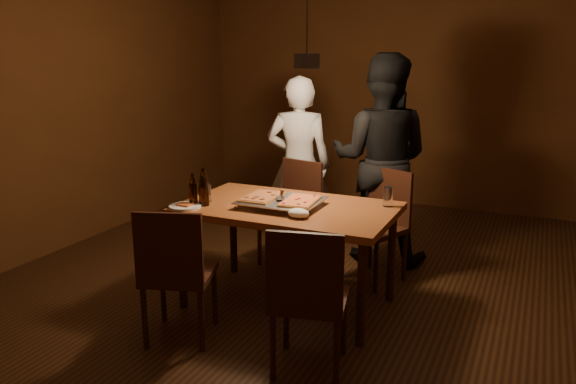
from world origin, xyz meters
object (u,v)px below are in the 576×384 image
at_px(pizza_tray, 281,203).
at_px(diner_white, 299,164).
at_px(dining_table, 288,216).
at_px(chair_near_left, 175,263).
at_px(beer_bottle_a, 193,189).
at_px(beer_bottle_b, 204,187).
at_px(diner_dark, 381,160).
at_px(chair_near_right, 308,288).
at_px(chair_far_right, 381,214).
at_px(plate_slice, 185,206).
at_px(chair_far_left, 295,203).
at_px(pendant_lamp, 307,59).

height_order(pizza_tray, diner_white, diner_white).
relative_size(dining_table, chair_near_left, 2.82).
height_order(beer_bottle_a, diner_white, diner_white).
relative_size(beer_bottle_b, diner_dark, 0.15).
xyz_separation_m(chair_near_right, beer_bottle_b, (-1.04, 0.58, 0.35)).
bearing_deg(chair_far_right, beer_bottle_b, 68.25).
bearing_deg(beer_bottle_a, pizza_tray, 20.99).
height_order(pizza_tray, plate_slice, pizza_tray).
bearing_deg(beer_bottle_b, beer_bottle_a, -164.17).
distance_m(dining_table, chair_far_left, 0.88).
relative_size(chair_far_right, beer_bottle_a, 2.41).
xyz_separation_m(plate_slice, pendant_lamp, (0.70, 0.52, 1.00)).
height_order(chair_far_left, diner_dark, diner_dark).
distance_m(chair_far_left, chair_near_left, 1.62).
bearing_deg(chair_far_right, diner_dark, -48.58).
relative_size(chair_far_right, pizza_tray, 1.01).
relative_size(dining_table, pendant_lamp, 1.36).
bearing_deg(diner_white, beer_bottle_a, 66.38).
distance_m(chair_far_right, chair_near_right, 1.58).
xyz_separation_m(chair_near_left, pendant_lamp, (0.47, 0.99, 1.22)).
distance_m(chair_near_left, beer_bottle_a, 0.68).
relative_size(chair_far_right, chair_near_right, 1.10).
height_order(chair_far_right, diner_dark, diner_dark).
height_order(chair_far_left, pendant_lamp, pendant_lamp).
bearing_deg(diner_dark, beer_bottle_b, 52.58).
bearing_deg(chair_far_left, diner_white, -57.29).
bearing_deg(chair_near_left, chair_near_right, -18.75).
bearing_deg(dining_table, beer_bottle_b, -156.35).
distance_m(beer_bottle_b, diner_dark, 1.68).
distance_m(chair_near_right, diner_white, 2.19).
height_order(chair_near_right, diner_dark, diner_dark).
bearing_deg(plate_slice, diner_dark, 57.38).
bearing_deg(beer_bottle_a, diner_dark, 56.40).
relative_size(dining_table, diner_white, 0.93).
distance_m(chair_far_left, chair_far_right, 0.78).
height_order(beer_bottle_b, pendant_lamp, pendant_lamp).
relative_size(chair_far_right, chair_near_left, 1.04).
bearing_deg(dining_table, chair_near_left, -116.46).
distance_m(chair_near_left, pendant_lamp, 1.64).
distance_m(dining_table, pizza_tray, 0.11).
height_order(dining_table, chair_near_right, chair_near_right).
relative_size(dining_table, beer_bottle_b, 5.48).
relative_size(dining_table, chair_near_right, 2.99).
relative_size(beer_bottle_b, plate_slice, 1.22).
bearing_deg(plate_slice, chair_far_left, 73.81).
relative_size(chair_near_left, diner_dark, 0.29).
bearing_deg(diner_white, dining_table, 94.49).
relative_size(dining_table, chair_far_left, 2.93).
bearing_deg(diner_white, chair_near_right, 99.37).
height_order(dining_table, pizza_tray, pizza_tray).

